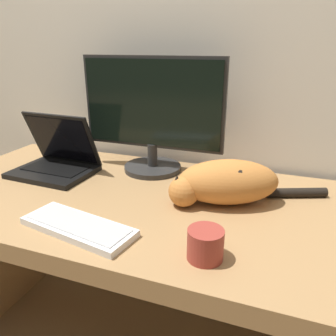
# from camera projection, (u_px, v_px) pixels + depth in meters

# --- Properties ---
(wall_back) EXTENTS (6.40, 0.06, 2.60)m
(wall_back) POSITION_uv_depth(u_px,v_px,m) (169.00, 26.00, 1.33)
(wall_back) COLOR silver
(wall_back) RESTS_ON ground_plane
(desk) EXTENTS (1.48, 0.77, 0.74)m
(desk) POSITION_uv_depth(u_px,v_px,m) (127.00, 232.00, 1.19)
(desk) COLOR #A37A4C
(desk) RESTS_ON ground_plane
(monitor) EXTENTS (0.58, 0.23, 0.45)m
(monitor) POSITION_uv_depth(u_px,v_px,m) (152.00, 115.00, 1.28)
(monitor) COLOR #282828
(monitor) RESTS_ON desk
(laptop) EXTENTS (0.32, 0.25, 0.24)m
(laptop) POSITION_uv_depth(u_px,v_px,m) (56.00, 161.00, 1.31)
(laptop) COLOR black
(laptop) RESTS_ON desk
(external_keyboard) EXTENTS (0.35, 0.18, 0.02)m
(external_keyboard) POSITION_uv_depth(u_px,v_px,m) (78.00, 227.00, 0.91)
(external_keyboard) COLOR white
(external_keyboard) RESTS_ON desk
(cat) EXTENTS (0.50, 0.31, 0.14)m
(cat) POSITION_uv_depth(u_px,v_px,m) (226.00, 182.00, 1.05)
(cat) COLOR #C67A38
(cat) RESTS_ON desk
(coffee_mug) EXTENTS (0.09, 0.09, 0.08)m
(coffee_mug) POSITION_uv_depth(u_px,v_px,m) (205.00, 244.00, 0.78)
(coffee_mug) COLOR #9E382D
(coffee_mug) RESTS_ON desk
(small_toy) EXTENTS (0.04, 0.04, 0.04)m
(small_toy) POSITION_uv_depth(u_px,v_px,m) (247.00, 178.00, 1.22)
(small_toy) COLOR red
(small_toy) RESTS_ON desk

